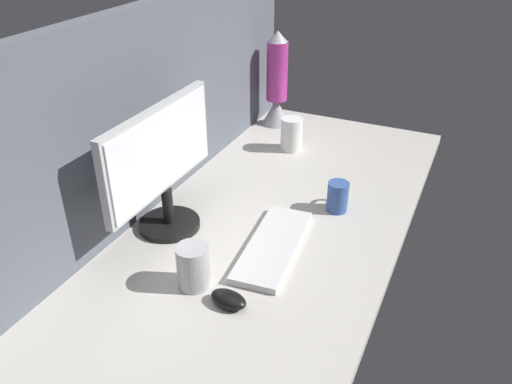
# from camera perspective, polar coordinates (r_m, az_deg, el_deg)

# --- Properties ---
(ground_plane) EXTENTS (1.80, 0.80, 0.03)m
(ground_plane) POSITION_cam_1_polar(r_m,az_deg,el_deg) (1.55, 0.64, -4.10)
(ground_plane) COLOR beige
(cubicle_wall_back) EXTENTS (1.80, 0.05, 0.60)m
(cubicle_wall_back) POSITION_cam_1_polar(r_m,az_deg,el_deg) (1.58, -11.97, 8.82)
(cubicle_wall_back) COLOR #565B66
(cubicle_wall_back) RESTS_ON ground_plane
(monitor) EXTENTS (0.48, 0.18, 0.37)m
(monitor) POSITION_cam_1_polar(r_m,az_deg,el_deg) (1.45, -10.42, 3.22)
(monitor) COLOR black
(monitor) RESTS_ON ground_plane
(keyboard) EXTENTS (0.38, 0.16, 0.02)m
(keyboard) POSITION_cam_1_polar(r_m,az_deg,el_deg) (1.44, 1.93, -5.96)
(keyboard) COLOR silver
(keyboard) RESTS_ON ground_plane
(mouse) EXTENTS (0.07, 0.10, 0.03)m
(mouse) POSITION_cam_1_polar(r_m,az_deg,el_deg) (1.26, -3.07, -11.78)
(mouse) COLOR black
(mouse) RESTS_ON ground_plane
(mug_ceramic_white) EXTENTS (0.08, 0.08, 0.13)m
(mug_ceramic_white) POSITION_cam_1_polar(r_m,az_deg,el_deg) (1.98, 3.95, 6.43)
(mug_ceramic_white) COLOR white
(mug_ceramic_white) RESTS_ON ground_plane
(mug_ceramic_blue) EXTENTS (0.10, 0.07, 0.10)m
(mug_ceramic_blue) POSITION_cam_1_polar(r_m,az_deg,el_deg) (1.61, 9.06, -0.46)
(mug_ceramic_blue) COLOR #38569E
(mug_ceramic_blue) RESTS_ON ground_plane
(mug_steel) EXTENTS (0.08, 0.08, 0.12)m
(mug_steel) POSITION_cam_1_polar(r_m,az_deg,el_deg) (1.30, -6.97, -8.18)
(mug_steel) COLOR #B2B2B7
(mug_steel) RESTS_ON ground_plane
(lava_lamp) EXTENTS (0.12, 0.12, 0.39)m
(lava_lamp) POSITION_cam_1_polar(r_m,az_deg,el_deg) (2.18, 2.32, 11.60)
(lava_lamp) COLOR #A5A5AD
(lava_lamp) RESTS_ON ground_plane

